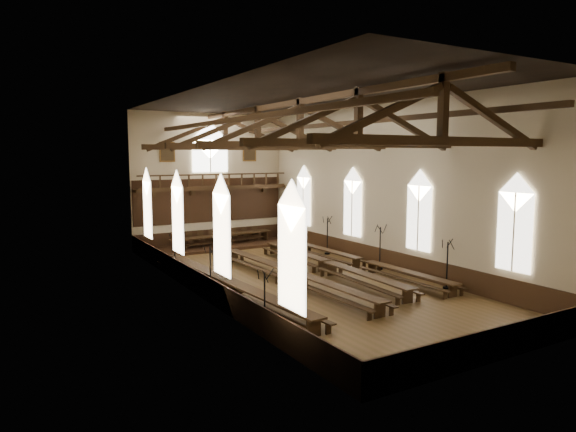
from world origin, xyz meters
name	(u,v)px	position (x,y,z in m)	size (l,w,h in m)	color
ground	(300,280)	(0.00, 0.00, 0.00)	(26.00, 26.00, 0.00)	brown
room_walls	(300,163)	(0.00, 0.00, 6.46)	(26.00, 26.00, 26.00)	#BCAC8E
wainscot_band	(300,269)	(0.00, 0.00, 0.60)	(12.00, 26.00, 1.20)	#382110
side_windows	(300,213)	(0.00, 0.00, 3.74)	(11.85, 19.80, 4.50)	white
end_window	(210,150)	(0.00, 12.90, 7.22)	(2.80, 0.12, 3.80)	white
minstrels_gallery	(212,194)	(0.00, 12.66, 3.91)	(11.80, 1.24, 3.70)	#392512
portraits	(210,152)	(0.00, 12.90, 7.10)	(7.75, 0.09, 1.45)	brown
roof_trusses	(300,130)	(0.00, 0.00, 8.22)	(11.70, 25.70, 2.80)	#392512
refectory_row_a	(226,283)	(-4.76, -0.80, 0.60)	(2.13, 15.10, 0.82)	#392512
refectory_row_b	(291,274)	(-0.86, -0.51, 0.55)	(1.81, 14.54, 0.76)	#392512
refectory_row_c	(327,264)	(2.19, 0.48, 0.55)	(1.79, 14.55, 0.76)	#392512
refectory_row_d	(364,262)	(4.45, -0.09, 0.52)	(1.55, 14.02, 0.71)	#392512
dais	(222,246)	(0.25, 11.40, 0.11)	(11.40, 3.16, 0.21)	#382110
high_table	(222,236)	(0.25, 11.40, 0.87)	(8.36, 1.91, 0.78)	#392512
high_chairs	(218,236)	(0.25, 12.21, 0.79)	(6.77, 0.47, 1.07)	#392512
candelabrum_left_near	(265,312)	(-5.55, -6.35, 0.75)	(0.71, 0.75, 2.48)	black
candelabrum_left_mid	(211,281)	(-5.55, -0.70, 0.80)	(0.78, 0.76, 2.62)	black
candelabrum_left_far	(175,262)	(-5.55, 4.78, 0.73)	(0.71, 0.72, 2.41)	black
candelabrum_right_near	(447,274)	(5.55, -5.47, 0.79)	(0.79, 0.74, 2.60)	black
candelabrum_right_mid	(380,256)	(5.55, -0.22, 0.83)	(0.81, 0.82, 2.74)	black
candelabrum_right_far	(327,243)	(5.55, 5.33, 0.81)	(0.80, 0.78, 2.67)	black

